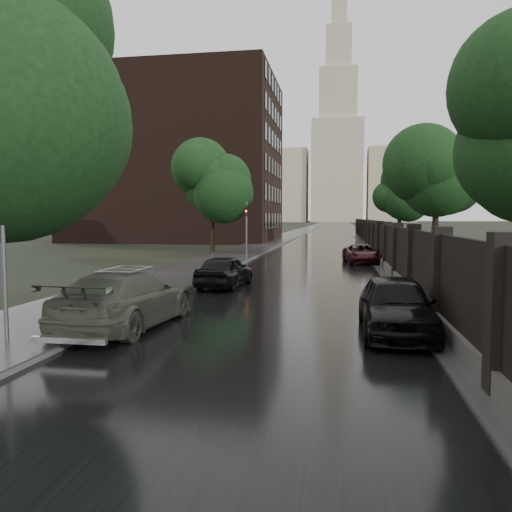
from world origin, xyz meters
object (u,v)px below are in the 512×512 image
Objects in this scene: hatchback_left at (225,271)px; car_right_far at (362,254)px; tree_left_far at (212,188)px; traffic_light at (246,225)px; volga_sedan at (126,299)px; tree_right_b at (437,182)px; lamp_post at (3,229)px; car_right_near at (396,305)px; tree_right_c at (400,196)px.

car_right_far is at bearing -111.63° from hatchback_left.
traffic_light is (3.70, -5.01, -2.84)m from tree_left_far.
volga_sedan is at bearing 89.22° from hatchback_left.
traffic_light is at bearing 165.76° from tree_right_b.
volga_sedan is 7.97m from hatchback_left.
car_right_far is at bearing -28.30° from tree_left_far.
tree_left_far is 1.45× the size of lamp_post.
hatchback_left is 9.74m from car_right_near.
hatchback_left is at bearing -123.96° from car_right_far.
hatchback_left is (5.25, -18.22, -4.56)m from tree_left_far.
traffic_light is 0.91× the size of car_right_far.
tree_right_c is 1.61× the size of car_right_near.
car_right_far is (7.70, -1.13, -1.79)m from traffic_light.
tree_right_c is at bearing 68.76° from car_right_far.
tree_right_c is 38.04m from volga_sedan.
car_right_far is at bearing 68.52° from lamp_post.
car_right_near is at bearing -102.99° from tree_right_b.
tree_left_far reaches higher than tree_right_b.
volga_sedan is at bearing -116.27° from car_right_far.
lamp_post reaches higher than volga_sedan.
tree_right_c is (0.00, 18.00, 0.00)m from tree_right_b.
traffic_light is 0.76× the size of volga_sedan.
tree_left_far is 1.68× the size of car_right_far.
lamp_post is 10.80m from hatchback_left.
volga_sedan is at bearing -121.46° from tree_right_b.
tree_left_far is 6.84m from traffic_light.
tree_right_b is at bearing -129.74° from hatchback_left.
tree_right_b reaches higher than volga_sedan.
car_right_far is (-4.10, 1.86, -4.34)m from tree_right_b.
tree_left_far is at bearing 95.21° from lamp_post.
tree_left_far is 28.54m from car_right_near.
car_right_far is at bearing -8.37° from traffic_light.
tree_right_c reaches higher than volga_sedan.
volga_sedan is 1.19× the size of car_right_far.
lamp_post reaches higher than traffic_light.
lamp_post is 1.18× the size of car_right_near.
tree_left_far is at bearing -77.41° from volga_sedan.
traffic_light is 1.00× the size of hatchback_left.
lamp_post reaches higher than car_right_near.
tree_right_b is (15.50, -8.00, -0.29)m from tree_left_far.
tree_right_b reaches higher than hatchback_left.
traffic_light is at bearing -85.07° from volga_sedan.
tree_right_b is at bearing -27.30° from tree_left_far.
tree_right_c is at bearing 83.36° from car_right_near.
tree_right_b is 18.00m from tree_right_c.
car_right_near is (-4.10, -35.77, -4.21)m from tree_right_c.
tree_right_b is 1.61× the size of car_right_near.
tree_right_b is 18.72m from car_right_near.
tree_right_c reaches higher than lamp_post.
tree_right_b is at bearing -118.43° from volga_sedan.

